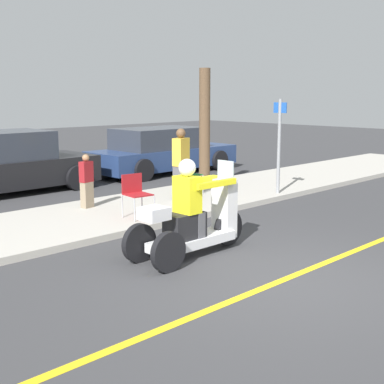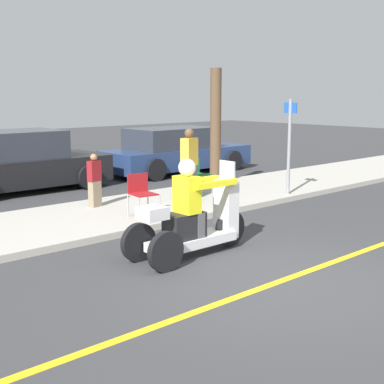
{
  "view_description": "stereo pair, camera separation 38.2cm",
  "coord_description": "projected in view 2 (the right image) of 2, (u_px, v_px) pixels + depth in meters",
  "views": [
    {
      "loc": [
        -5.64,
        -3.98,
        2.45
      ],
      "look_at": [
        -0.12,
        1.63,
        0.99
      ],
      "focal_mm": 50.0,
      "sensor_mm": 36.0,
      "label": 1
    },
    {
      "loc": [
        -5.36,
        -4.24,
        2.45
      ],
      "look_at": [
        -0.12,
        1.63,
        0.99
      ],
      "focal_mm": 50.0,
      "sensor_mm": 36.0,
      "label": 2
    }
  ],
  "objects": [
    {
      "name": "spectator_near_curb",
      "position": [
        95.0,
        181.0,
        11.05
      ],
      "size": [
        0.29,
        0.21,
        1.11
      ],
      "color": "gray",
      "rests_on": "sidewalk_strip"
    },
    {
      "name": "lane_stripe",
      "position": [
        275.0,
        283.0,
        6.99
      ],
      "size": [
        24.0,
        0.12,
        0.01
      ],
      "color": "gold",
      "rests_on": "ground"
    },
    {
      "name": "parked_car_lot_left",
      "position": [
        176.0,
        151.0,
        16.63
      ],
      "size": [
        4.84,
        1.99,
        1.4
      ],
      "color": "navy",
      "rests_on": "ground"
    },
    {
      "name": "parked_car_lot_far",
      "position": [
        18.0,
        163.0,
        13.43
      ],
      "size": [
        4.3,
        2.06,
        1.53
      ],
      "color": "black",
      "rests_on": "ground"
    },
    {
      "name": "tree_trunk",
      "position": [
        216.0,
        127.0,
        13.53
      ],
      "size": [
        0.28,
        0.28,
        2.95
      ],
      "color": "brown",
      "rests_on": "sidewalk_strip"
    },
    {
      "name": "motorcycle_trike",
      "position": [
        192.0,
        221.0,
        8.1
      ],
      "size": [
        2.18,
        0.74,
        1.5
      ],
      "color": "black",
      "rests_on": "ground"
    },
    {
      "name": "ground_plane",
      "position": [
        281.0,
        281.0,
        7.07
      ],
      "size": [
        60.0,
        60.0,
        0.0
      ],
      "primitive_type": "plane",
      "color": "#38383A"
    },
    {
      "name": "folding_chair_curbside",
      "position": [
        196.0,
        172.0,
        12.56
      ],
      "size": [
        0.48,
        0.48,
        0.82
      ],
      "color": "#A5A8AD",
      "rests_on": "sidewalk_strip"
    },
    {
      "name": "sidewalk_strip",
      "position": [
        95.0,
        217.0,
        10.43
      ],
      "size": [
        28.0,
        2.8,
        0.12
      ],
      "color": "#B2ADA3",
      "rests_on": "ground"
    },
    {
      "name": "folding_chair_set_back",
      "position": [
        141.0,
        191.0,
        10.16
      ],
      "size": [
        0.51,
        0.51,
        0.82
      ],
      "color": "#A5A8AD",
      "rests_on": "sidewalk_strip"
    },
    {
      "name": "spectator_far_back",
      "position": [
        189.0,
        166.0,
        11.73
      ],
      "size": [
        0.42,
        0.31,
        1.58
      ],
      "color": "#515156",
      "rests_on": "sidewalk_strip"
    },
    {
      "name": "street_sign",
      "position": [
        289.0,
        143.0,
        12.32
      ],
      "size": [
        0.08,
        0.36,
        2.2
      ],
      "color": "gray",
      "rests_on": "sidewalk_strip"
    }
  ]
}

